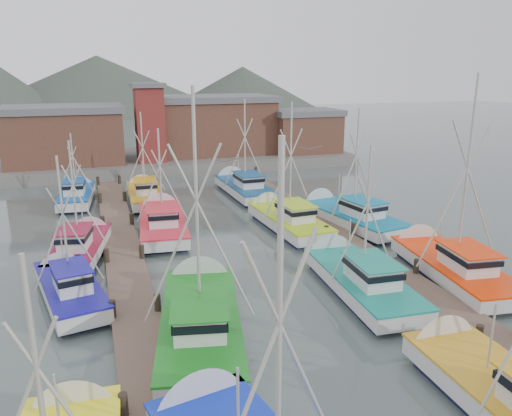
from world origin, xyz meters
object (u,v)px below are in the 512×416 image
object	(u,v)px
lookout_tower	(150,122)
boat_12	(145,194)
boat_1	(508,397)
boat_4	(200,316)
boat_8	(162,222)

from	to	relation	value
lookout_tower	boat_12	xyz separation A→B (m)	(-2.23, -13.15, -4.87)
boat_1	boat_4	distance (m)	12.18
boat_1	boat_12	xyz separation A→B (m)	(-8.38, 32.29, -0.00)
boat_4	boat_8	size ratio (longest dim) A/B	1.15
boat_4	boat_8	xyz separation A→B (m)	(0.41, 14.71, -0.01)
lookout_tower	boat_4	distance (m)	37.12
boat_8	boat_12	bearing A→B (deg)	97.23
boat_4	boat_8	world-z (taller)	boat_4
lookout_tower	boat_1	bearing A→B (deg)	-82.30
boat_1	boat_8	bearing A→B (deg)	110.59
boat_4	boat_8	bearing A→B (deg)	100.18
boat_1	lookout_tower	bearing A→B (deg)	99.21
boat_1	boat_4	world-z (taller)	boat_4
boat_4	boat_12	bearing A→B (deg)	101.45
boat_1	boat_8	xyz separation A→B (m)	(-8.10, 23.43, -0.00)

